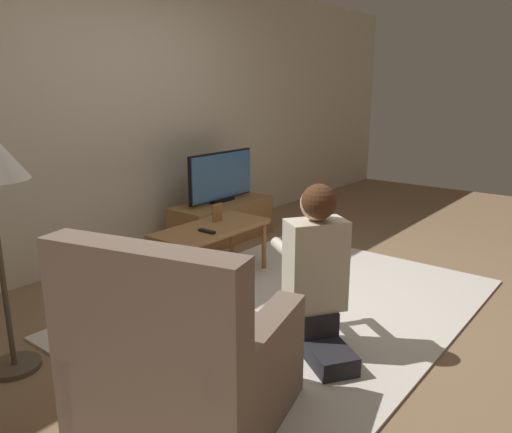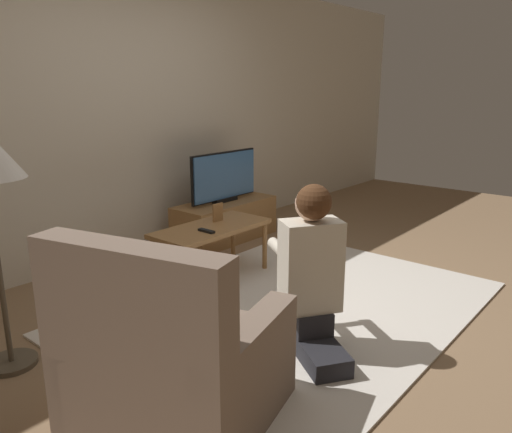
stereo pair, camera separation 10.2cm
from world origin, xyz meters
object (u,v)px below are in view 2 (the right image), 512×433
object	(u,v)px
tv	(224,177)
armchair	(172,362)
person_kneeling	(311,270)
coffee_table	(212,232)

from	to	relation	value
tv	armchair	size ratio (longest dim) A/B	0.83
person_kneeling	coffee_table	bearing A→B (deg)	-74.96
tv	coffee_table	world-z (taller)	tv
coffee_table	person_kneeling	size ratio (longest dim) A/B	0.98
armchair	person_kneeling	size ratio (longest dim) A/B	1.07
armchair	person_kneeling	bearing A→B (deg)	-113.48
armchair	tv	bearing A→B (deg)	-66.14
person_kneeling	tv	bearing A→B (deg)	-89.95
coffee_table	armchair	xyz separation A→B (m)	(-1.36, -1.10, -0.11)
tv	armchair	xyz separation A→B (m)	(-2.23, -1.78, -0.36)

